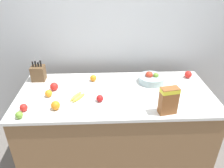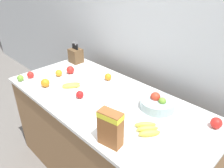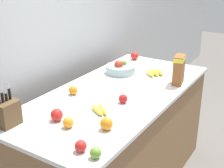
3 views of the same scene
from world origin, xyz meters
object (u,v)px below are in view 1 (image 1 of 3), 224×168
Objects in this scene: cereal_box at (169,99)px; apple_rightmost at (19,115)px; apple_leftmost at (54,86)px; apple_front at (24,108)px; fruit_bowl at (151,79)px; orange_near_bowl at (93,78)px; orange_front_right at (49,93)px; banana_bunch_right at (77,97)px; banana_bunch_left at (169,94)px; apple_near_bananas at (188,74)px; orange_back_center at (55,105)px; knife_block at (38,73)px; apple_rear at (100,98)px.

cereal_box is 3.90× the size of apple_rightmost.
apple_front is (-0.20, -0.35, -0.01)m from apple_leftmost.
fruit_bowl is 3.93× the size of orange_near_bowl.
fruit_bowl is at bearing 13.06° from orange_front_right.
apple_rightmost is (-1.24, -0.58, -0.01)m from fruit_bowl.
cereal_box is 1.27m from apple_front.
orange_near_bowl is (0.40, 0.18, -0.01)m from apple_leftmost.
apple_front is at bearing 86.85° from apple_rightmost.
apple_front reaches higher than banana_bunch_right.
orange_front_right is (-1.19, 0.04, 0.01)m from banana_bunch_left.
apple_near_bananas reaches higher than apple_rightmost.
cereal_box reaches higher than fruit_bowl.
orange_back_center is (-0.98, 0.09, -0.10)m from cereal_box.
banana_bunch_left is 1.17m from apple_leftmost.
knife_block reaches higher than orange_front_right.
banana_bunch_right is 0.54m from apple_rightmost.
apple_rightmost is at bearing -158.24° from apple_near_bananas.
orange_near_bowl reaches higher than banana_bunch_right.
cereal_box is 3.70× the size of apple_rear.
fruit_bowl reaches higher than apple_front.
banana_bunch_right is at bearing -112.02° from orange_near_bowl.
knife_block is 3.33× the size of apple_leftmost.
banana_bunch_right is 0.49m from apple_front.
orange_back_center is at bearing -77.46° from apple_leftmost.
knife_block is 0.40m from orange_front_right.
apple_rear is 0.51m from orange_front_right.
apple_near_bananas is (1.22, 0.38, 0.02)m from banana_bunch_right.
apple_leftmost is at bearing -47.80° from knife_block.
knife_block reaches higher than apple_front.
apple_near_bananas is (1.47, 0.21, -0.00)m from apple_leftmost.
orange_near_bowl reaches higher than apple_rightmost.
banana_bunch_left is 1.19m from orange_front_right.
banana_bunch_right is at bearing 151.28° from cereal_box.
knife_block is 3.38× the size of orange_back_center.
banana_bunch_left is 1.37m from apple_front.
cereal_box is 1.33× the size of banana_bunch_right.
apple_rear is (-0.68, -0.06, 0.01)m from banana_bunch_left.
apple_rightmost is 0.90× the size of orange_near_bowl.
orange_back_center is at bearing -170.81° from banana_bunch_left.
orange_front_right is (-1.09, 0.31, -0.10)m from cereal_box.
banana_bunch_left is at bearing 5.38° from apple_rear.
apple_near_bananas is at bearing 8.21° from apple_leftmost.
apple_near_bananas is at bearing 50.10° from banana_bunch_left.
fruit_bowl is 4.17× the size of apple_rear.
apple_leftmost is 0.41m from apple_front.
apple_rear is 0.53m from apple_leftmost.
fruit_bowl is 3.38× the size of apple_leftmost.
orange_back_center is (0.29, -0.57, -0.04)m from knife_block.
orange_near_bowl is at bearing -4.89° from knife_block.
apple_rightmost is at bearing -93.15° from apple_front.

